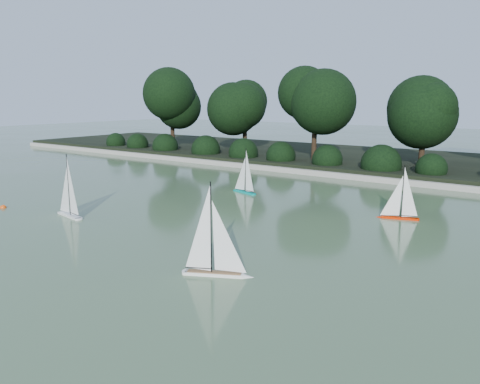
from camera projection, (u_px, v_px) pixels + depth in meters
The scene contains 10 objects.
ground at pixel (182, 252), 8.30m from camera, with size 80.00×80.00×0.00m, color #354A2C.
pond_coping at pixel (369, 178), 15.43m from camera, with size 40.00×0.35×0.18m, color gray.
far_bank at pixel (406, 163), 18.59m from camera, with size 40.00×8.00×0.30m, color black.
tree_line at pixel (433, 99), 16.15m from camera, with size 26.31×3.93×4.39m.
shrub_hedge at pixel (379, 164), 16.07m from camera, with size 29.10×1.10×1.10m.
sailboat_white_a at pixel (68, 206), 10.82m from camera, with size 1.13×0.35×1.54m.
sailboat_white_b at pixel (219, 261), 7.17m from camera, with size 1.08×0.65×1.56m.
sailboat_orange at pixel (396, 210), 10.58m from camera, with size 0.94×0.42×1.30m.
sailboat_teal at pixel (243, 185), 13.52m from camera, with size 1.00×0.40×1.38m.
race_buoy at pixel (3, 208), 11.65m from camera, with size 0.15×0.15×0.15m, color #E94B0C.
Camera 1 is at (5.48, -5.82, 2.69)m, focal length 35.00 mm.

